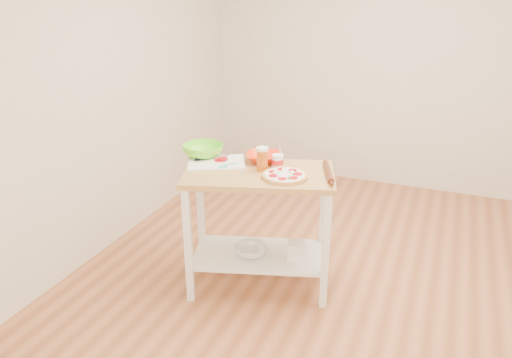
{
  "coord_description": "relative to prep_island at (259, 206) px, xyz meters",
  "views": [
    {
      "loc": [
        0.57,
        -3.08,
        2.13
      ],
      "look_at": [
        -0.59,
        -0.2,
        0.88
      ],
      "focal_mm": 35.0,
      "sensor_mm": 36.0,
      "label": 1
    }
  ],
  "objects": [
    {
      "name": "orange_bowl",
      "position": [
        -0.05,
        0.21,
        0.29
      ],
      "size": [
        0.31,
        0.31,
        0.06
      ],
      "primitive_type": "imported",
      "rotation": [
        0.0,
        0.0,
        0.31
      ],
      "color": "red",
      "rests_on": "prep_island"
    },
    {
      "name": "yogurt_tub",
      "position": [
        0.09,
        0.12,
        0.31
      ],
      "size": [
        0.08,
        0.08,
        0.17
      ],
      "color": "white",
      "rests_on": "prep_island"
    },
    {
      "name": "beer_pint",
      "position": [
        0.01,
        0.04,
        0.34
      ],
      "size": [
        0.08,
        0.08,
        0.16
      ],
      "color": "#C25310",
      "rests_on": "prep_island"
    },
    {
      "name": "shelf_glass_bowl",
      "position": [
        -0.05,
        -0.04,
        -0.34
      ],
      "size": [
        0.28,
        0.28,
        0.07
      ],
      "primitive_type": "imported",
      "rotation": [
        0.0,
        0.0,
        0.2
      ],
      "color": "silver",
      "rests_on": "prep_island"
    },
    {
      "name": "room_shell",
      "position": [
        0.59,
        0.13,
        0.71
      ],
      "size": [
        4.04,
        4.54,
        2.74
      ],
      "color": "#B16B41",
      "rests_on": "ground"
    },
    {
      "name": "shelf_bin",
      "position": [
        0.27,
        0.05,
        -0.32
      ],
      "size": [
        0.15,
        0.15,
        0.12
      ],
      "primitive_type": "cube",
      "rotation": [
        0.0,
        0.0,
        0.3
      ],
      "color": "white",
      "rests_on": "prep_island"
    },
    {
      "name": "pizza",
      "position": [
        0.2,
        -0.04,
        0.28
      ],
      "size": [
        0.3,
        0.3,
        0.05
      ],
      "rotation": [
        0.0,
        0.0,
        0.08
      ],
      "color": "tan",
      "rests_on": "prep_island"
    },
    {
      "name": "green_bowl",
      "position": [
        -0.5,
        0.14,
        0.31
      ],
      "size": [
        0.32,
        0.32,
        0.09
      ],
      "primitive_type": "imported",
      "rotation": [
        0.0,
        0.0,
        0.1
      ],
      "color": "#6FE828",
      "rests_on": "prep_island"
    },
    {
      "name": "knife",
      "position": [
        -0.43,
        0.08,
        0.28
      ],
      "size": [
        0.19,
        0.22,
        0.01
      ],
      "rotation": [
        0.0,
        0.0,
        0.8
      ],
      "color": "silver",
      "rests_on": "cutting_board"
    },
    {
      "name": "rolling_pin",
      "position": [
        0.45,
        0.12,
        0.28
      ],
      "size": [
        0.16,
        0.34,
        0.04
      ],
      "primitive_type": "cylinder",
      "rotation": [
        1.57,
        0.0,
        0.36
      ],
      "color": "#612B16",
      "rests_on": "prep_island"
    },
    {
      "name": "cutting_board",
      "position": [
        -0.35,
        0.05,
        0.27
      ],
      "size": [
        0.49,
        0.45,
        0.04
      ],
      "rotation": [
        0.0,
        0.0,
        0.46
      ],
      "color": "white",
      "rests_on": "prep_island"
    },
    {
      "name": "spatula",
      "position": [
        -0.24,
        -0.0,
        0.28
      ],
      "size": [
        0.1,
        0.14,
        0.01
      ],
      "rotation": [
        0.0,
        0.0,
        0.81
      ],
      "color": "#41C5A5",
      "rests_on": "cutting_board"
    },
    {
      "name": "prep_island",
      "position": [
        0.0,
        0.0,
        0.0
      ],
      "size": [
        1.14,
        0.83,
        0.9
      ],
      "rotation": [
        0.0,
        0.0,
        0.3
      ],
      "color": "tan",
      "rests_on": "ground"
    }
  ]
}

